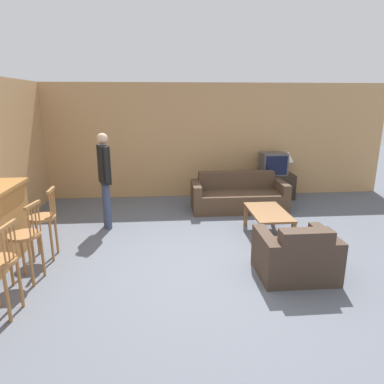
{
  "coord_description": "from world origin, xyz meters",
  "views": [
    {
      "loc": [
        -0.56,
        -4.23,
        2.24
      ],
      "look_at": [
        -0.13,
        0.86,
        0.85
      ],
      "focal_mm": 32.0,
      "sensor_mm": 36.0,
      "label": 1
    }
  ],
  "objects": [
    {
      "name": "ground_plane",
      "position": [
        0.0,
        0.0,
        0.0
      ],
      "size": [
        24.0,
        24.0,
        0.0
      ],
      "primitive_type": "plane",
      "color": "#565B66"
    },
    {
      "name": "bar_chair_far",
      "position": [
        -2.29,
        0.53,
        0.54
      ],
      "size": [
        0.4,
        0.4,
        1.03
      ],
      "color": "#996638",
      "rests_on": "ground_plane"
    },
    {
      "name": "tv_unit",
      "position": [
        1.94,
        3.32,
        0.28
      ],
      "size": [
        0.98,
        0.53,
        0.57
      ],
      "color": "#2D2319",
      "rests_on": "ground_plane"
    },
    {
      "name": "bar_chair_mid",
      "position": [
        -2.29,
        -0.14,
        0.54
      ],
      "size": [
        0.44,
        0.44,
        1.03
      ],
      "color": "#996638",
      "rests_on": "ground_plane"
    },
    {
      "name": "coffee_table",
      "position": [
        1.17,
        1.07,
        0.37
      ],
      "size": [
        0.59,
        1.07,
        0.43
      ],
      "color": "brown",
      "rests_on": "ground_plane"
    },
    {
      "name": "wall_back",
      "position": [
        0.0,
        3.7,
        1.3
      ],
      "size": [
        9.4,
        0.08,
        2.6
      ],
      "color": "tan",
      "rests_on": "ground_plane"
    },
    {
      "name": "tv",
      "position": [
        1.94,
        3.32,
        0.81
      ],
      "size": [
        0.56,
        0.5,
        0.49
      ],
      "color": "#4C4C4C",
      "rests_on": "tv_unit"
    },
    {
      "name": "armchair_near",
      "position": [
        1.12,
        -0.31,
        0.27
      ],
      "size": [
        0.96,
        0.79,
        0.73
      ],
      "color": "#423328",
      "rests_on": "ground_plane"
    },
    {
      "name": "table_lamp",
      "position": [
        2.28,
        3.32,
        0.95
      ],
      "size": [
        0.26,
        0.26,
        0.52
      ],
      "color": "brown",
      "rests_on": "tv_unit"
    },
    {
      "name": "couch_far",
      "position": [
        0.98,
        2.56,
        0.27
      ],
      "size": [
        1.94,
        0.83,
        0.75
      ],
      "color": "#4C3828",
      "rests_on": "ground_plane"
    },
    {
      "name": "person_by_window",
      "position": [
        -1.58,
        1.69,
        0.97
      ],
      "size": [
        0.28,
        0.48,
        1.69
      ],
      "color": "#384260",
      "rests_on": "ground_plane"
    }
  ]
}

